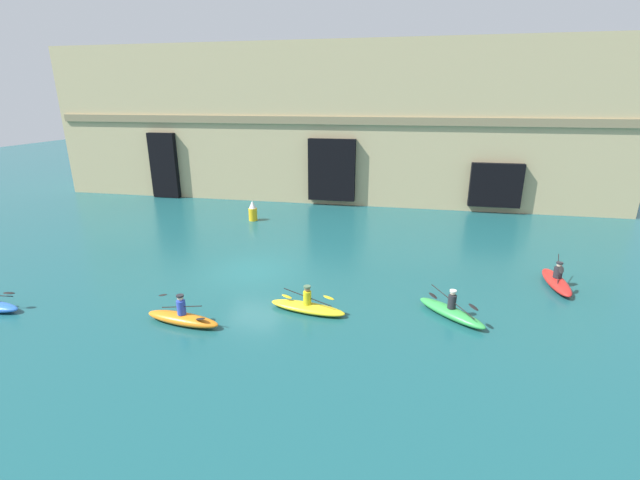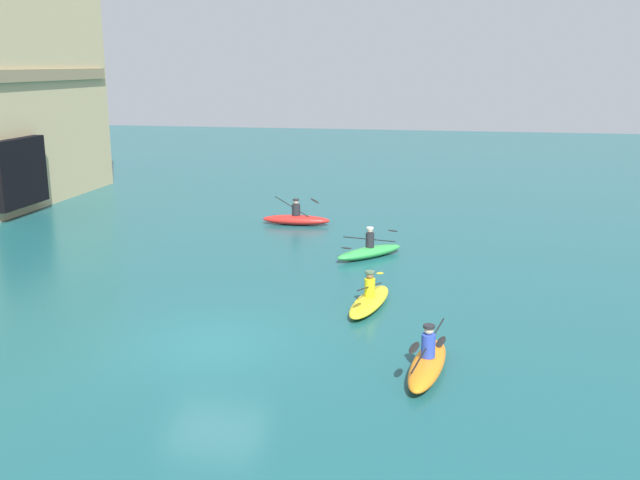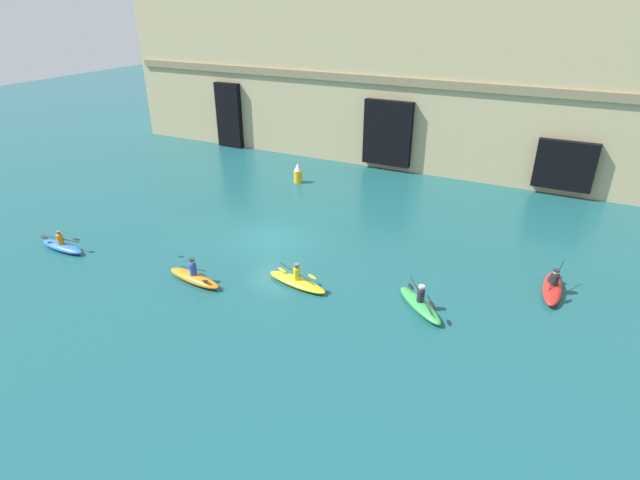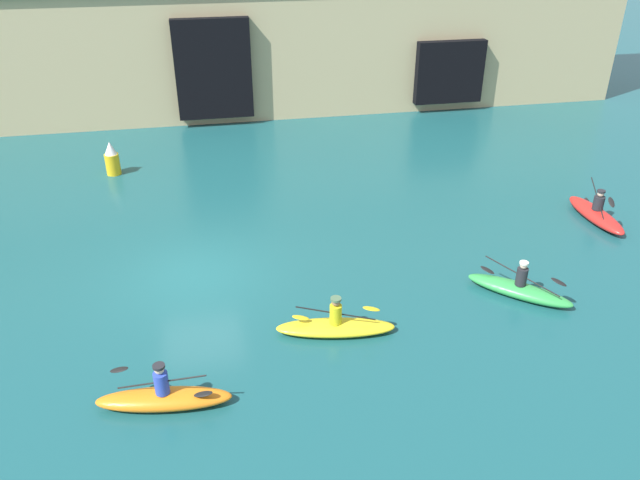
{
  "view_description": "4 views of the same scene",
  "coord_description": "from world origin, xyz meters",
  "views": [
    {
      "loc": [
        6.92,
        -17.9,
        7.85
      ],
      "look_at": [
        3.27,
        -0.11,
        1.79
      ],
      "focal_mm": 24.0,
      "sensor_mm": 36.0,
      "label": 1
    },
    {
      "loc": [
        -15.88,
        -5.74,
        6.81
      ],
      "look_at": [
        2.85,
        -2.18,
        2.08
      ],
      "focal_mm": 40.0,
      "sensor_mm": 36.0,
      "label": 2
    },
    {
      "loc": [
        12.91,
        -19.94,
        11.59
      ],
      "look_at": [
        4.05,
        -2.41,
        1.89
      ],
      "focal_mm": 28.0,
      "sensor_mm": 36.0,
      "label": 3
    },
    {
      "loc": [
        0.62,
        -16.01,
        9.88
      ],
      "look_at": [
        3.26,
        -2.48,
        2.19
      ],
      "focal_mm": 35.0,
      "sensor_mm": 36.0,
      "label": 4
    }
  ],
  "objects": [
    {
      "name": "ground_plane",
      "position": [
        0.0,
        0.0,
        0.0
      ],
      "size": [
        120.0,
        120.0,
        0.0
      ],
      "primitive_type": "plane",
      "color": "#195156"
    },
    {
      "name": "marker_buoy",
      "position": [
        -3.06,
        8.32,
        0.63
      ],
      "size": [
        0.56,
        0.56,
        1.36
      ],
      "color": "yellow",
      "rests_on": "ground"
    },
    {
      "name": "kayak_blue",
      "position": [
        -8.74,
        -5.88,
        0.22
      ],
      "size": [
        2.87,
        0.78,
        1.05
      ],
      "rotation": [
        0.0,
        0.0,
        6.25
      ],
      "color": "blue",
      "rests_on": "ground"
    },
    {
      "name": "kayak_yellow",
      "position": [
        3.47,
        -3.51,
        0.21
      ],
      "size": [
        3.13,
        1.25,
        1.08
      ],
      "rotation": [
        0.0,
        0.0,
        2.98
      ],
      "color": "yellow",
      "rests_on": "ground"
    },
    {
      "name": "cliff_bluff",
      "position": [
        0.41,
        16.38,
        5.82
      ],
      "size": [
        43.86,
        5.62,
        11.71
      ],
      "color": "tan",
      "rests_on": "ground"
    },
    {
      "name": "kayak_red",
      "position": [
        13.59,
        0.92,
        0.26
      ],
      "size": [
        0.87,
        2.97,
        1.24
      ],
      "rotation": [
        0.0,
        0.0,
        1.61
      ],
      "color": "red",
      "rests_on": "ground"
    },
    {
      "name": "kayak_green",
      "position": [
        8.85,
        -2.86,
        0.24
      ],
      "size": [
        2.63,
        2.48,
        1.11
      ],
      "rotation": [
        0.0,
        0.0,
        5.55
      ],
      "color": "green",
      "rests_on": "ground"
    },
    {
      "name": "kayak_orange",
      "position": [
        -0.78,
        -5.34,
        0.25
      ],
      "size": [
        3.03,
        1.07,
        1.16
      ],
      "rotation": [
        0.0,
        0.0,
        3.01
      ],
      "color": "orange",
      "rests_on": "ground"
    }
  ]
}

